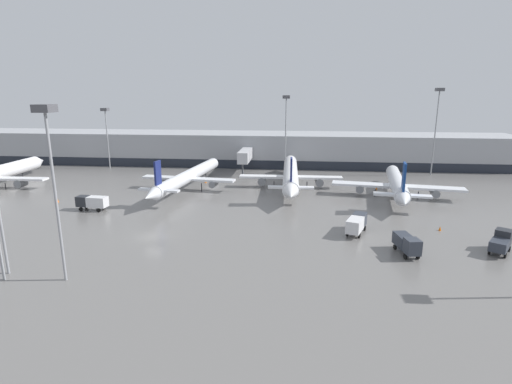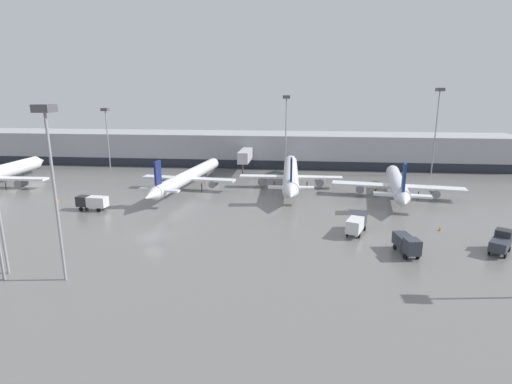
{
  "view_description": "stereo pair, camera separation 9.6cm",
  "coord_description": "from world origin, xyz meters",
  "px_view_note": "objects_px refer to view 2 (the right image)",
  "views": [
    {
      "loc": [
        20.57,
        -52.92,
        20.37
      ],
      "look_at": [
        13.41,
        16.17,
        3.0
      ],
      "focal_mm": 28.0,
      "sensor_mm": 36.0,
      "label": 1
    },
    {
      "loc": [
        20.66,
        -52.91,
        20.37
      ],
      "look_at": [
        13.41,
        16.17,
        3.0
      ],
      "focal_mm": 28.0,
      "sensor_mm": 36.0,
      "label": 2
    }
  ],
  "objects_px": {
    "parked_jet_0": "(397,184)",
    "traffic_cone_2": "(440,228)",
    "apron_light_mast_2": "(438,108)",
    "apron_light_mast_1": "(286,113)",
    "traffic_cone_0": "(377,188)",
    "apron_light_mast_5": "(49,146)",
    "apron_light_mast_0": "(106,120)",
    "service_truck_0": "(92,202)",
    "service_truck_1": "(501,242)",
    "traffic_cone_3": "(206,181)",
    "parked_jet_2": "(188,176)",
    "service_truck_2": "(357,223)",
    "service_truck_3": "(407,243)",
    "parked_jet_3": "(291,174)",
    "traffic_cone_1": "(58,200)"
  },
  "relations": [
    {
      "from": "parked_jet_0",
      "to": "traffic_cone_2",
      "type": "xyz_separation_m",
      "value": [
        1.98,
        -19.61,
        -2.38
      ]
    },
    {
      "from": "apron_light_mast_2",
      "to": "apron_light_mast_1",
      "type": "bearing_deg",
      "value": -176.49
    },
    {
      "from": "traffic_cone_0",
      "to": "apron_light_mast_5",
      "type": "bearing_deg",
      "value": -131.93
    },
    {
      "from": "apron_light_mast_0",
      "to": "apron_light_mast_2",
      "type": "height_order",
      "value": "apron_light_mast_2"
    },
    {
      "from": "traffic_cone_2",
      "to": "service_truck_0",
      "type": "bearing_deg",
      "value": 175.19
    },
    {
      "from": "traffic_cone_0",
      "to": "apron_light_mast_5",
      "type": "xyz_separation_m",
      "value": [
        -42.63,
        -47.46,
        14.72
      ]
    },
    {
      "from": "service_truck_1",
      "to": "traffic_cone_3",
      "type": "height_order",
      "value": "service_truck_1"
    },
    {
      "from": "service_truck_0",
      "to": "apron_light_mast_5",
      "type": "relative_size",
      "value": 0.29
    },
    {
      "from": "parked_jet_2",
      "to": "service_truck_1",
      "type": "height_order",
      "value": "parked_jet_2"
    },
    {
      "from": "service_truck_2",
      "to": "traffic_cone_3",
      "type": "relative_size",
      "value": 9.35
    },
    {
      "from": "parked_jet_2",
      "to": "apron_light_mast_1",
      "type": "bearing_deg",
      "value": -39.13
    },
    {
      "from": "service_truck_3",
      "to": "service_truck_1",
      "type": "bearing_deg",
      "value": 88.88
    },
    {
      "from": "service_truck_0",
      "to": "parked_jet_3",
      "type": "bearing_deg",
      "value": -144.01
    },
    {
      "from": "parked_jet_2",
      "to": "traffic_cone_2",
      "type": "relative_size",
      "value": 52.47
    },
    {
      "from": "traffic_cone_0",
      "to": "apron_light_mast_2",
      "type": "height_order",
      "value": "apron_light_mast_2"
    },
    {
      "from": "service_truck_3",
      "to": "traffic_cone_0",
      "type": "height_order",
      "value": "service_truck_3"
    },
    {
      "from": "apron_light_mast_5",
      "to": "traffic_cone_1",
      "type": "bearing_deg",
      "value": 123.04
    },
    {
      "from": "traffic_cone_2",
      "to": "apron_light_mast_2",
      "type": "xyz_separation_m",
      "value": [
        12.06,
        43.48,
        16.2
      ]
    },
    {
      "from": "parked_jet_0",
      "to": "traffic_cone_0",
      "type": "height_order",
      "value": "parked_jet_0"
    },
    {
      "from": "service_truck_0",
      "to": "parked_jet_0",
      "type": "bearing_deg",
      "value": -160.71
    },
    {
      "from": "parked_jet_3",
      "to": "apron_light_mast_0",
      "type": "bearing_deg",
      "value": 68.73
    },
    {
      "from": "apron_light_mast_2",
      "to": "service_truck_1",
      "type": "bearing_deg",
      "value": -97.93
    },
    {
      "from": "service_truck_0",
      "to": "traffic_cone_1",
      "type": "height_order",
      "value": "service_truck_0"
    },
    {
      "from": "traffic_cone_1",
      "to": "parked_jet_2",
      "type": "bearing_deg",
      "value": 29.55
    },
    {
      "from": "service_truck_2",
      "to": "traffic_cone_0",
      "type": "bearing_deg",
      "value": 4.81
    },
    {
      "from": "service_truck_3",
      "to": "traffic_cone_0",
      "type": "relative_size",
      "value": 7.67
    },
    {
      "from": "parked_jet_0",
      "to": "service_truck_1",
      "type": "bearing_deg",
      "value": -157.5
    },
    {
      "from": "traffic_cone_3",
      "to": "traffic_cone_1",
      "type": "bearing_deg",
      "value": -140.95
    },
    {
      "from": "traffic_cone_0",
      "to": "apron_light_mast_2",
      "type": "xyz_separation_m",
      "value": [
        16.66,
        17.4,
        16.21
      ]
    },
    {
      "from": "apron_light_mast_1",
      "to": "apron_light_mast_5",
      "type": "height_order",
      "value": "apron_light_mast_1"
    },
    {
      "from": "parked_jet_3",
      "to": "service_truck_2",
      "type": "xyz_separation_m",
      "value": [
        10.33,
        -28.6,
        -1.32
      ]
    },
    {
      "from": "apron_light_mast_5",
      "to": "apron_light_mast_2",
      "type": "bearing_deg",
      "value": 47.57
    },
    {
      "from": "service_truck_2",
      "to": "parked_jet_3",
      "type": "bearing_deg",
      "value": 40.7
    },
    {
      "from": "service_truck_0",
      "to": "service_truck_2",
      "type": "height_order",
      "value": "service_truck_2"
    },
    {
      "from": "parked_jet_3",
      "to": "traffic_cone_2",
      "type": "xyz_separation_m",
      "value": [
        23.15,
        -26.08,
        -2.57
      ]
    },
    {
      "from": "traffic_cone_3",
      "to": "parked_jet_0",
      "type": "bearing_deg",
      "value": -12.85
    },
    {
      "from": "service_truck_2",
      "to": "service_truck_3",
      "type": "distance_m",
      "value": 9.09
    },
    {
      "from": "service_truck_2",
      "to": "apron_light_mast_2",
      "type": "relative_size",
      "value": 0.29
    },
    {
      "from": "traffic_cone_3",
      "to": "apron_light_mast_1",
      "type": "xyz_separation_m",
      "value": [
        18.03,
        12.29,
        15.06
      ]
    },
    {
      "from": "parked_jet_0",
      "to": "service_truck_1",
      "type": "xyz_separation_m",
      "value": [
        6.86,
        -27.64,
        -1.23
      ]
    },
    {
      "from": "parked_jet_0",
      "to": "traffic_cone_3",
      "type": "bearing_deg",
      "value": 85.72
    },
    {
      "from": "service_truck_3",
      "to": "parked_jet_3",
      "type": "bearing_deg",
      "value": -166.07
    },
    {
      "from": "service_truck_3",
      "to": "apron_light_mast_1",
      "type": "relative_size",
      "value": 0.27
    },
    {
      "from": "service_truck_3",
      "to": "apron_light_mast_5",
      "type": "distance_m",
      "value": 43.55
    },
    {
      "from": "service_truck_3",
      "to": "traffic_cone_3",
      "type": "relative_size",
      "value": 8.11
    },
    {
      "from": "parked_jet_3",
      "to": "traffic_cone_0",
      "type": "distance_m",
      "value": 18.73
    },
    {
      "from": "apron_light_mast_2",
      "to": "traffic_cone_3",
      "type": "bearing_deg",
      "value": -165.16
    },
    {
      "from": "parked_jet_2",
      "to": "service_truck_0",
      "type": "height_order",
      "value": "parked_jet_2"
    },
    {
      "from": "traffic_cone_2",
      "to": "parked_jet_3",
      "type": "bearing_deg",
      "value": 131.6
    },
    {
      "from": "parked_jet_3",
      "to": "traffic_cone_2",
      "type": "height_order",
      "value": "parked_jet_3"
    }
  ]
}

